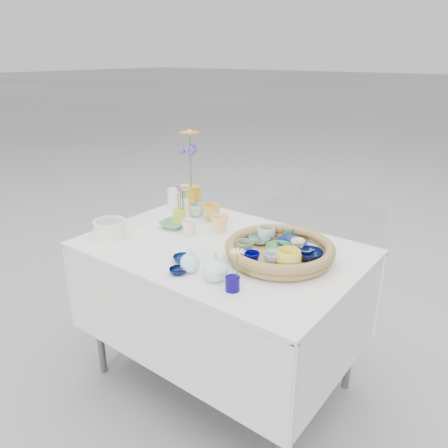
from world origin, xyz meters
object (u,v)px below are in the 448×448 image
Objects in this scene: display_table at (222,378)px; tall_vase_yellow at (194,199)px; wicker_tray at (280,251)px; bud_vase_seafoam at (215,267)px.

tall_vase_yellow reaches higher than display_table.
display_table is 0.85m from wicker_tray.
bud_vase_seafoam reaches higher than wicker_tray.
display_table is 0.98m from tall_vase_yellow.
wicker_tray is 0.75m from tall_vase_yellow.
tall_vase_yellow is at bearing 145.10° from display_table.
bud_vase_seafoam is 0.77× the size of tall_vase_yellow.
tall_vase_yellow is (-0.42, 0.30, 0.84)m from display_table.
bud_vase_seafoam is at bearing -43.10° from tall_vase_yellow.
display_table is 0.88m from bud_vase_seafoam.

